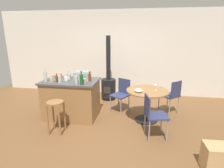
# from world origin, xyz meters

# --- Properties ---
(ground_plane) EXTENTS (8.80, 8.80, 0.00)m
(ground_plane) POSITION_xyz_m (0.00, 0.00, 0.00)
(ground_plane) COLOR brown
(back_wall) EXTENTS (8.00, 0.10, 2.70)m
(back_wall) POSITION_xyz_m (0.00, 2.30, 1.35)
(back_wall) COLOR beige
(back_wall) RESTS_ON ground_plane
(kitchen_island) EXTENTS (1.27, 0.86, 0.92)m
(kitchen_island) POSITION_xyz_m (-0.84, 0.23, 0.46)
(kitchen_island) COLOR olive
(kitchen_island) RESTS_ON ground_plane
(wooden_stool) EXTENTS (0.33, 0.33, 0.67)m
(wooden_stool) POSITION_xyz_m (-0.88, -0.54, 0.49)
(wooden_stool) COLOR olive
(wooden_stool) RESTS_ON ground_plane
(dining_table) EXTENTS (0.95, 0.95, 0.74)m
(dining_table) POSITION_xyz_m (0.95, 0.31, 0.56)
(dining_table) COLOR black
(dining_table) RESTS_ON ground_plane
(folding_chair_near) EXTENTS (0.48, 0.48, 0.86)m
(folding_chair_near) POSITION_xyz_m (1.04, -0.42, 0.51)
(folding_chair_near) COLOR navy
(folding_chair_near) RESTS_ON ground_plane
(folding_chair_far) EXTENTS (0.57, 0.57, 0.87)m
(folding_chair_far) POSITION_xyz_m (1.55, 0.79, 0.52)
(folding_chair_far) COLOR navy
(folding_chair_far) RESTS_ON ground_plane
(folding_chair_left) EXTENTS (0.55, 0.55, 0.85)m
(folding_chair_left) POSITION_xyz_m (0.30, 0.76, 0.50)
(folding_chair_left) COLOR navy
(folding_chair_left) RESTS_ON ground_plane
(wood_stove) EXTENTS (0.44, 0.45, 1.92)m
(wood_stove) POSITION_xyz_m (-0.19, 1.59, 0.47)
(wood_stove) COLOR black
(wood_stove) RESTS_ON ground_plane
(toolbox) EXTENTS (0.37, 0.23, 0.20)m
(toolbox) POSITION_xyz_m (-0.59, 0.35, 1.01)
(toolbox) COLOR gray
(toolbox) RESTS_ON kitchen_island
(bottle_0) EXTENTS (0.06, 0.06, 0.20)m
(bottle_0) POSITION_xyz_m (-1.08, 0.04, 0.99)
(bottle_0) COLOR #603314
(bottle_0) RESTS_ON kitchen_island
(bottle_1) EXTENTS (0.07, 0.07, 0.21)m
(bottle_1) POSITION_xyz_m (-1.00, 0.01, 1.00)
(bottle_1) COLOR #B7B2AD
(bottle_1) RESTS_ON kitchen_island
(bottle_2) EXTENTS (0.08, 0.08, 0.21)m
(bottle_2) POSITION_xyz_m (-0.90, 0.32, 1.00)
(bottle_2) COLOR #B7B2AD
(bottle_2) RESTS_ON kitchen_island
(bottle_3) EXTENTS (0.06, 0.06, 0.25)m
(bottle_3) POSITION_xyz_m (-0.58, -0.07, 1.01)
(bottle_3) COLOR #B7B2AD
(bottle_3) RESTS_ON kitchen_island
(bottle_4) EXTENTS (0.07, 0.07, 0.23)m
(bottle_4) POSITION_xyz_m (-0.37, 0.24, 1.01)
(bottle_4) COLOR #603314
(bottle_4) RESTS_ON kitchen_island
(bottle_5) EXTENTS (0.08, 0.08, 0.30)m
(bottle_5) POSITION_xyz_m (-0.46, -0.09, 1.03)
(bottle_5) COLOR #194C23
(bottle_5) RESTS_ON kitchen_island
(bottle_6) EXTENTS (0.08, 0.08, 0.30)m
(bottle_6) POSITION_xyz_m (-1.36, 0.05, 1.03)
(bottle_6) COLOR #B7B2AD
(bottle_6) RESTS_ON kitchen_island
(cup_0) EXTENTS (0.12, 0.08, 0.10)m
(cup_0) POSITION_xyz_m (-0.43, 0.05, 0.97)
(cup_0) COLOR tan
(cup_0) RESTS_ON kitchen_island
(cup_1) EXTENTS (0.12, 0.09, 0.10)m
(cup_1) POSITION_xyz_m (-1.18, 0.42, 0.97)
(cup_1) COLOR #DB6651
(cup_1) RESTS_ON kitchen_island
(cup_2) EXTENTS (0.12, 0.08, 0.10)m
(cup_2) POSITION_xyz_m (-0.92, 0.18, 0.96)
(cup_2) COLOR white
(cup_2) RESTS_ON kitchen_island
(cup_3) EXTENTS (0.11, 0.08, 0.10)m
(cup_3) POSITION_xyz_m (-1.19, 0.01, 0.97)
(cup_3) COLOR tan
(cup_3) RESTS_ON kitchen_island
(cup_4) EXTENTS (0.11, 0.07, 0.09)m
(cup_4) POSITION_xyz_m (-1.00, 0.50, 0.96)
(cup_4) COLOR tan
(cup_4) RESTS_ON kitchen_island
(wine_glass) EXTENTS (0.07, 0.07, 0.14)m
(wine_glass) POSITION_xyz_m (1.12, 0.35, 0.85)
(wine_glass) COLOR silver
(wine_glass) RESTS_ON dining_table
(serving_bowl) EXTENTS (0.18, 0.18, 0.07)m
(serving_bowl) POSITION_xyz_m (0.75, 0.15, 0.77)
(serving_bowl) COLOR white
(serving_bowl) RESTS_ON dining_table
(cardboard_box) EXTENTS (0.51, 0.32, 0.42)m
(cardboard_box) POSITION_xyz_m (2.00, -1.20, 0.21)
(cardboard_box) COLOR tan
(cardboard_box) RESTS_ON ground_plane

